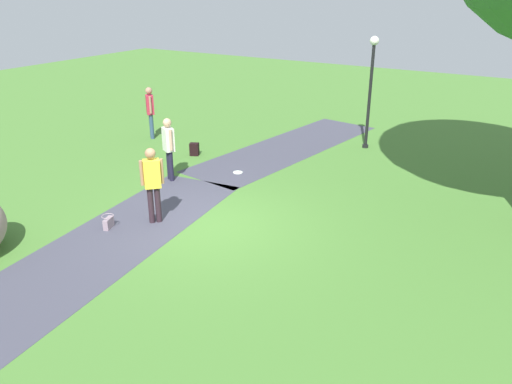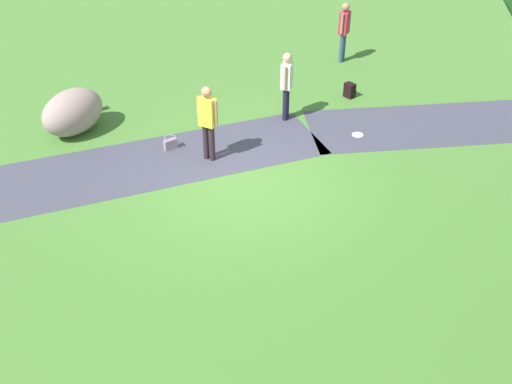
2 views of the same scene
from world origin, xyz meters
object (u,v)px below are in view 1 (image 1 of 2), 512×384
woman_with_handbag (152,180)px  spare_backpack_on_lawn (194,149)px  lamp_post (371,81)px  frisbee_on_grass (238,172)px  man_near_boulder (150,109)px  handbag_on_grass (108,222)px  passerby_on_path (169,145)px

woman_with_handbag → spare_backpack_on_lawn: size_ratio=4.43×
spare_backpack_on_lawn → lamp_post: bearing=129.3°
frisbee_on_grass → woman_with_handbag: bearing=2.2°
man_near_boulder → spare_backpack_on_lawn: bearing=72.8°
lamp_post → handbag_on_grass: lamp_post is taller
lamp_post → spare_backpack_on_lawn: lamp_post is taller
woman_with_handbag → lamp_post: bearing=164.6°
handbag_on_grass → lamp_post: bearing=161.7°
man_near_boulder → passerby_on_path: bearing=48.6°
lamp_post → spare_backpack_on_lawn: (3.58, -4.38, -2.01)m
woman_with_handbag → frisbee_on_grass: (-3.69, -0.14, -1.03)m
woman_with_handbag → handbag_on_grass: bearing=-41.3°
handbag_on_grass → woman_with_handbag: bearing=138.7°
woman_with_handbag → handbag_on_grass: 1.38m
woman_with_handbag → passerby_on_path: (-2.27, -1.44, -0.02)m
handbag_on_grass → spare_backpack_on_lawn: (-5.12, -1.50, 0.05)m
passerby_on_path → handbag_on_grass: size_ratio=4.99×
lamp_post → frisbee_on_grass: (4.22, -2.33, -2.19)m
lamp_post → woman_with_handbag: bearing=-15.4°
man_near_boulder → handbag_on_grass: bearing=33.9°
passerby_on_path → spare_backpack_on_lawn: passerby_on_path is taller
lamp_post → spare_backpack_on_lawn: size_ratio=8.93×
frisbee_on_grass → spare_backpack_on_lawn: bearing=-107.3°
woman_with_handbag → handbag_on_grass: (0.78, -0.69, -0.90)m
man_near_boulder → frisbee_on_grass: 4.83m
passerby_on_path → handbag_on_grass: bearing=13.9°
lamp_post → passerby_on_path: size_ratio=2.04×
woman_with_handbag → spare_backpack_on_lawn: woman_with_handbag is taller
lamp_post → frisbee_on_grass: 5.30m
lamp_post → man_near_boulder: lamp_post is taller
lamp_post → woman_with_handbag: (7.91, -2.19, -1.17)m
spare_backpack_on_lawn → frisbee_on_grass: 2.16m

